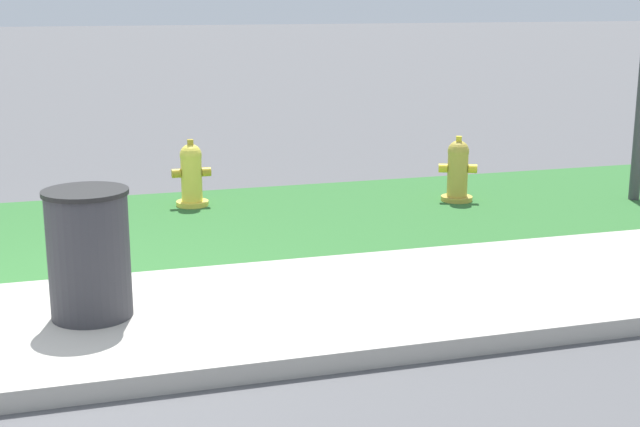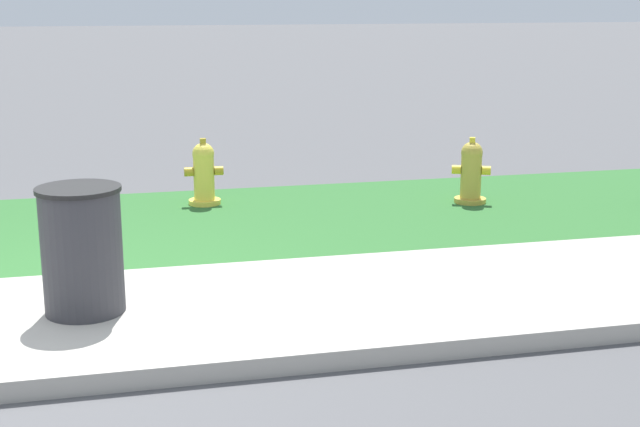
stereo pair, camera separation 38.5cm
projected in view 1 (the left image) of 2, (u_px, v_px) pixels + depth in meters
ground_plane at (21, 332)px, 5.56m from camera, size 120.00×120.00×0.00m
sidewalk_pavement at (21, 331)px, 5.56m from camera, size 18.00×2.03×0.01m
grass_verge at (28, 235)px, 7.79m from camera, size 18.00×2.77×0.01m
street_curb at (14, 396)px, 4.53m from camera, size 18.00×0.16×0.12m
fire_hydrant_mid_block at (458, 170)px, 9.04m from camera, size 0.39×0.37×0.67m
fire_hydrant_by_grass_verge at (191, 175)px, 8.82m from camera, size 0.39×0.37×0.67m
trash_bin at (89, 254)px, 5.71m from camera, size 0.55×0.55×0.85m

